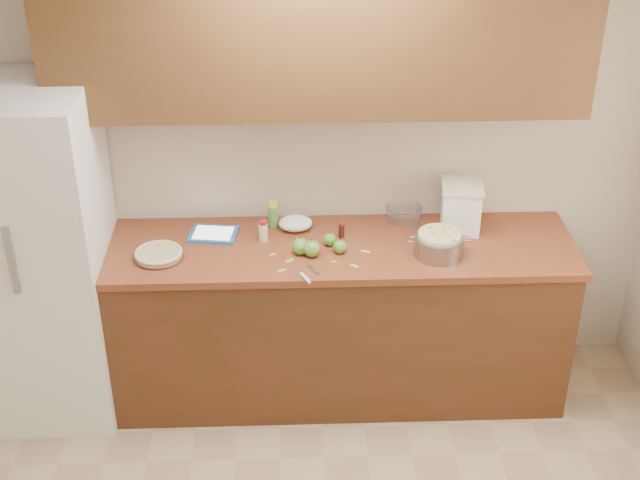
{
  "coord_description": "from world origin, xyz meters",
  "views": [
    {
      "loc": [
        -0.15,
        -2.48,
        3.23
      ],
      "look_at": [
        -0.0,
        1.43,
        0.98
      ],
      "focal_mm": 50.0,
      "sensor_mm": 36.0,
      "label": 1
    }
  ],
  "objects_px": {
    "flour_canister": "(461,207)",
    "colander": "(439,244)",
    "pie": "(159,254)",
    "tablet": "(213,234)"
  },
  "relations": [
    {
      "from": "colander",
      "to": "flour_canister",
      "type": "relative_size",
      "value": 1.28
    },
    {
      "from": "tablet",
      "to": "flour_canister",
      "type": "bearing_deg",
      "value": 8.9
    },
    {
      "from": "pie",
      "to": "flour_canister",
      "type": "xyz_separation_m",
      "value": [
        1.56,
        0.24,
        0.11
      ]
    },
    {
      "from": "pie",
      "to": "tablet",
      "type": "relative_size",
      "value": 0.93
    },
    {
      "from": "flour_canister",
      "to": "colander",
      "type": "bearing_deg",
      "value": -120.18
    },
    {
      "from": "colander",
      "to": "tablet",
      "type": "xyz_separation_m",
      "value": [
        -1.15,
        0.24,
        -0.05
      ]
    },
    {
      "from": "colander",
      "to": "tablet",
      "type": "relative_size",
      "value": 1.25
    },
    {
      "from": "pie",
      "to": "tablet",
      "type": "distance_m",
      "value": 0.34
    },
    {
      "from": "colander",
      "to": "pie",
      "type": "bearing_deg",
      "value": 179.22
    },
    {
      "from": "pie",
      "to": "colander",
      "type": "relative_size",
      "value": 0.74
    }
  ]
}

